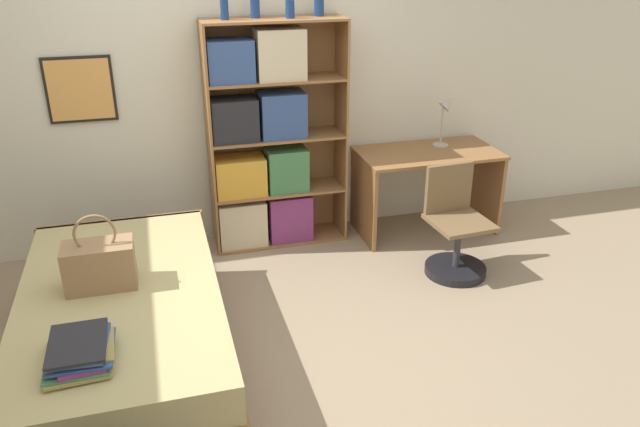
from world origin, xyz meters
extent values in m
plane|color=gray|center=(0.00, 0.00, 0.00)|extent=(14.00, 14.00, 0.00)
cube|color=beige|center=(0.00, 1.62, 1.30)|extent=(10.00, 0.06, 2.60)
cube|color=black|center=(-0.92, 1.58, 1.30)|extent=(0.47, 0.02, 0.47)
cube|color=#DB994C|center=(-0.92, 1.56, 1.30)|extent=(0.43, 0.01, 0.43)
cube|color=olive|center=(-0.74, 0.00, 0.15)|extent=(1.12, 2.01, 0.30)
cube|color=tan|center=(-0.74, 0.00, 0.41)|extent=(1.09, 1.98, 0.22)
cube|color=olive|center=(-0.74, 0.98, 0.26)|extent=(1.12, 0.04, 0.51)
cube|color=#93704C|center=(-0.82, 0.08, 0.64)|extent=(0.38, 0.22, 0.26)
torus|color=#93704C|center=(-0.82, 0.08, 0.84)|extent=(0.22, 0.02, 0.22)
cube|color=#99894C|center=(-0.90, -0.59, 0.52)|extent=(0.28, 0.29, 0.01)
cube|color=#99894C|center=(-0.90, -0.62, 0.53)|extent=(0.31, 0.37, 0.02)
cube|color=#427A4C|center=(-0.90, -0.61, 0.54)|extent=(0.29, 0.35, 0.01)
cube|color=#7A336B|center=(-0.88, -0.61, 0.56)|extent=(0.23, 0.36, 0.02)
cube|color=#334C84|center=(-0.88, -0.61, 0.57)|extent=(0.30, 0.32, 0.01)
cube|color=#99894C|center=(-0.88, -0.61, 0.58)|extent=(0.30, 0.28, 0.01)
cube|color=#334C84|center=(-0.88, -0.60, 0.59)|extent=(0.26, 0.34, 0.01)
cube|color=#232328|center=(-0.90, -0.59, 0.61)|extent=(0.26, 0.35, 0.01)
cube|color=olive|center=(-0.05, 1.40, 0.88)|extent=(0.02, 0.34, 1.77)
cube|color=olive|center=(0.99, 1.40, 0.88)|extent=(0.02, 0.34, 1.77)
cube|color=olive|center=(0.47, 1.56, 0.88)|extent=(1.06, 0.01, 1.77)
cube|color=olive|center=(0.47, 1.40, 0.01)|extent=(1.02, 0.34, 0.02)
cube|color=olive|center=(0.47, 1.40, 0.44)|extent=(1.02, 0.34, 0.02)
cube|color=olive|center=(0.47, 1.40, 0.88)|extent=(1.02, 0.34, 0.02)
cube|color=olive|center=(0.47, 1.40, 1.33)|extent=(1.02, 0.34, 0.02)
cube|color=olive|center=(0.47, 1.40, 1.76)|extent=(1.02, 0.34, 0.02)
cube|color=beige|center=(0.16, 1.38, 0.20)|extent=(0.38, 0.25, 0.37)
cube|color=#7A336B|center=(0.55, 1.38, 0.21)|extent=(0.35, 0.25, 0.38)
cube|color=gold|center=(0.16, 1.38, 0.60)|extent=(0.39, 0.25, 0.30)
cube|color=#427A4C|center=(0.54, 1.38, 0.62)|extent=(0.32, 0.25, 0.34)
cube|color=#232328|center=(0.14, 1.38, 1.05)|extent=(0.34, 0.25, 0.32)
cube|color=#334C84|center=(0.51, 1.38, 1.07)|extent=(0.34, 0.25, 0.34)
cube|color=#334C84|center=(0.14, 1.38, 1.49)|extent=(0.33, 0.25, 0.30)
cube|color=beige|center=(0.51, 1.38, 1.52)|extent=(0.36, 0.25, 0.37)
cylinder|color=navy|center=(0.12, 1.40, 1.84)|extent=(0.06, 0.06, 0.15)
cylinder|color=navy|center=(0.35, 1.44, 1.84)|extent=(0.07, 0.07, 0.14)
cylinder|color=navy|center=(0.59, 1.37, 1.83)|extent=(0.07, 0.07, 0.13)
cylinder|color=navy|center=(0.82, 1.44, 1.83)|extent=(0.07, 0.07, 0.13)
cube|color=olive|center=(1.70, 1.26, 0.69)|extent=(1.14, 0.62, 0.02)
cube|color=olive|center=(1.15, 1.26, 0.34)|extent=(0.03, 0.58, 0.68)
cube|color=olive|center=(2.25, 1.26, 0.34)|extent=(0.03, 0.58, 0.68)
cylinder|color=#ADA89E|center=(1.85, 1.36, 0.71)|extent=(0.13, 0.13, 0.02)
cylinder|color=#ADA89E|center=(1.85, 1.36, 0.88)|extent=(0.02, 0.02, 0.33)
cone|color=#ADA89E|center=(1.89, 1.36, 1.07)|extent=(0.15, 0.11, 0.15)
cylinder|color=black|center=(1.61, 0.49, 0.03)|extent=(0.45, 0.45, 0.06)
cylinder|color=#333338|center=(1.61, 0.49, 0.20)|extent=(0.05, 0.05, 0.40)
cube|color=brown|center=(1.61, 0.49, 0.42)|extent=(0.44, 0.44, 0.03)
cube|color=brown|center=(1.60, 0.68, 0.62)|extent=(0.37, 0.07, 0.37)
camera|label=1|loc=(-0.46, -3.17, 2.32)|focal=35.00mm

